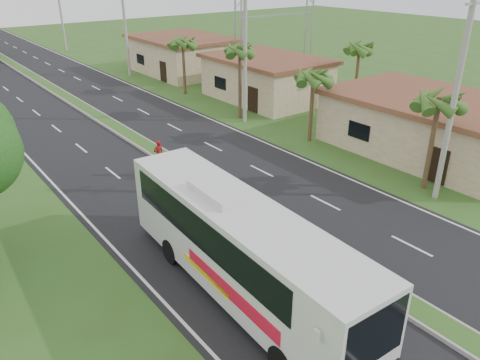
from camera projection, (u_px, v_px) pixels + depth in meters
ground at (358, 277)px, 18.05m from camera, size 180.00×180.00×0.00m
road_asphalt at (131, 137)px, 32.44m from camera, size 14.00×160.00×0.02m
median_strip at (131, 136)px, 32.40m from camera, size 1.20×160.00×0.18m
lane_edge_left at (30, 160)px, 28.75m from camera, size 0.12×160.00×0.01m
lane_edge_right at (211, 119)px, 36.13m from camera, size 0.12×160.00×0.01m
shop_near at (431, 125)px, 29.33m from camera, size 8.60×12.60×3.52m
shop_mid at (266, 78)px, 40.81m from camera, size 7.60×10.60×3.67m
shop_far at (183, 54)px, 50.85m from camera, size 8.60×11.60×3.82m
palm_verge_a at (439, 102)px, 23.17m from camera, size 2.40×2.40×5.45m
palm_verge_b at (313, 77)px, 30.02m from camera, size 2.40×2.40×5.05m
palm_verge_c at (240, 51)px, 34.41m from camera, size 2.40×2.40×5.85m
palm_verge_d at (183, 43)px, 41.40m from camera, size 2.40×2.40×5.25m
palm_behind_shop at (360, 49)px, 36.40m from camera, size 2.40×2.40×5.65m
utility_pole_a at (456, 89)px, 21.78m from camera, size 1.60×0.28×11.00m
utility_pole_b at (245, 37)px, 33.03m from camera, size 3.20×0.28×12.00m
utility_pole_c at (125, 20)px, 47.68m from camera, size 1.60×0.28×11.00m
utility_pole_d at (60, 9)px, 62.18m from camera, size 1.60×0.28×10.50m
billboard_lattice at (276, 7)px, 48.88m from camera, size 10.18×1.18×12.07m
coach_bus_main at (239, 243)px, 16.31m from camera, size 2.99×12.01×3.85m
motorcyclist at (159, 164)px, 26.21m from camera, size 1.99×0.59×2.15m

